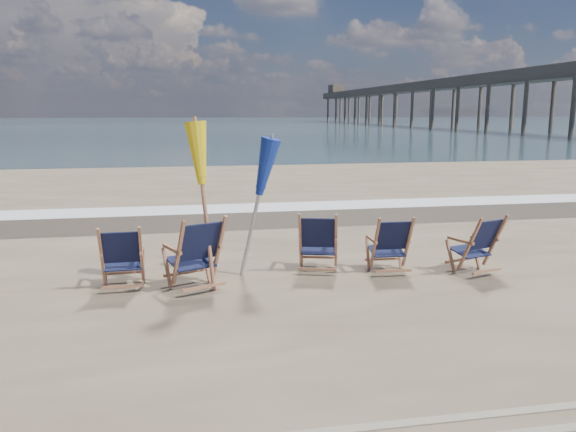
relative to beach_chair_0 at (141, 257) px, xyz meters
name	(u,v)px	position (x,y,z in m)	size (l,w,h in m)	color
ocean	(189,123)	(2.17, 126.25, -0.47)	(400.00, 400.00, 0.00)	#334A55
surf_foam	(245,208)	(2.17, 6.55, -0.47)	(200.00, 1.40, 0.01)	silver
wet_sand_strip	(252,218)	(2.17, 5.05, -0.47)	(200.00, 2.60, 0.00)	#42362A
beach_chair_0	(141,257)	(0.00, 0.00, 0.00)	(0.61, 0.68, 0.95)	#111634
beach_chair_1	(219,251)	(1.07, -0.13, 0.07)	(0.69, 0.78, 1.08)	#111634
beach_chair_2	(336,243)	(2.87, 0.25, 0.02)	(0.63, 0.71, 0.98)	#111634
beach_chair_3	(408,245)	(3.96, 0.04, -0.01)	(0.60, 0.67, 0.94)	#111634
beach_chair_4	(495,243)	(5.30, -0.14, 0.00)	(0.61, 0.69, 0.96)	#111634
umbrella_yellow	(204,162)	(0.90, -0.12, 1.32)	(0.30, 0.30, 2.33)	#A36949
umbrella_blue	(254,172)	(1.64, 0.38, 1.12)	(0.30, 0.30, 2.12)	#A5A5AD
fishing_pier	(450,97)	(40.17, 72.25, 4.18)	(4.40, 140.00, 9.30)	brown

